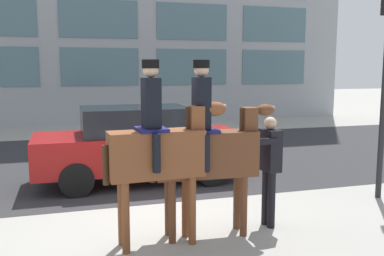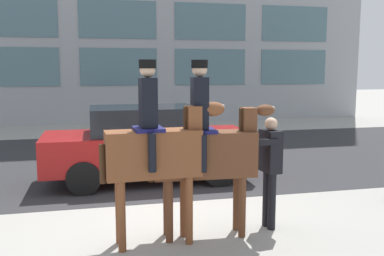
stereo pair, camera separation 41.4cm
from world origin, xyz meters
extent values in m
plane|color=#9E9B93|center=(0.00, 0.00, 0.00)|extent=(80.00, 80.00, 0.00)
cube|color=#2D2D30|center=(0.00, 4.75, 0.00)|extent=(24.84, 8.50, 0.01)
cube|color=slate|center=(-4.37, 12.83, 2.63)|extent=(3.50, 0.02, 1.71)
cube|color=slate|center=(0.00, 12.83, 2.63)|extent=(3.50, 0.02, 1.71)
cube|color=slate|center=(4.37, 12.83, 2.63)|extent=(3.50, 0.02, 1.71)
cube|color=slate|center=(8.74, 12.83, 2.63)|extent=(3.50, 0.02, 1.71)
cube|color=slate|center=(-4.37, 12.83, 4.77)|extent=(3.50, 0.02, 1.71)
cube|color=slate|center=(0.00, 12.83, 4.77)|extent=(3.50, 0.02, 1.71)
cube|color=slate|center=(4.37, 12.83, 4.77)|extent=(3.50, 0.02, 1.71)
cube|color=slate|center=(8.74, 12.83, 4.77)|extent=(3.50, 0.02, 1.71)
cube|color=brown|center=(-0.41, -1.34, 1.34)|extent=(1.37, 0.51, 0.67)
cylinder|color=brown|center=(0.07, -1.16, 0.50)|extent=(0.11, 0.11, 1.00)
cylinder|color=brown|center=(0.08, -1.46, 0.50)|extent=(0.11, 0.11, 1.00)
cylinder|color=brown|center=(-0.90, -1.21, 0.50)|extent=(0.11, 0.11, 1.00)
cylinder|color=brown|center=(-0.88, -1.52, 0.50)|extent=(0.11, 0.11, 1.00)
cube|color=brown|center=(0.18, -1.31, 1.72)|extent=(0.21, 0.25, 0.57)
cube|color=#382314|center=(0.06, -1.31, 1.74)|extent=(0.04, 0.08, 0.51)
ellipsoid|color=brown|center=(0.48, -1.29, 1.95)|extent=(0.37, 0.22, 0.22)
cube|color=silver|center=(0.59, -1.28, 1.97)|extent=(0.13, 0.06, 0.09)
cylinder|color=#382314|center=(-1.12, -1.37, 1.23)|extent=(0.09, 0.09, 0.55)
cube|color=#14144C|center=(-0.48, -1.34, 1.69)|extent=(0.43, 0.50, 0.05)
cube|color=black|center=(-0.48, -1.34, 2.07)|extent=(0.24, 0.33, 0.69)
sphere|color=#D1A889|center=(-0.48, -1.34, 2.52)|extent=(0.22, 0.22, 0.22)
cylinder|color=black|center=(-0.48, -1.34, 2.60)|extent=(0.24, 0.24, 0.12)
cylinder|color=black|center=(-0.49, -1.07, 1.41)|extent=(0.11, 0.11, 0.53)
cylinder|color=black|center=(-0.46, -1.61, 1.41)|extent=(0.11, 0.11, 0.53)
cube|color=#59331E|center=(0.38, -1.21, 1.27)|extent=(1.56, 0.52, 0.68)
cylinder|color=#59331E|center=(0.94, -1.09, 0.47)|extent=(0.11, 0.11, 0.93)
cylinder|color=#59331E|center=(0.92, -1.39, 0.47)|extent=(0.11, 0.11, 0.93)
cylinder|color=#59331E|center=(-0.17, -1.03, 0.47)|extent=(0.11, 0.11, 0.93)
cylinder|color=#59331E|center=(-0.18, -1.34, 0.47)|extent=(0.11, 0.11, 0.93)
cube|color=#59331E|center=(1.05, -1.25, 1.66)|extent=(0.21, 0.25, 0.59)
cube|color=#382314|center=(0.93, -1.24, 1.68)|extent=(0.04, 0.08, 0.53)
ellipsoid|color=#59331E|center=(1.31, -1.26, 1.91)|extent=(0.30, 0.21, 0.18)
cube|color=silver|center=(1.40, -1.26, 1.93)|extent=(0.11, 0.06, 0.07)
cylinder|color=#382314|center=(-0.43, -1.17, 1.16)|extent=(0.09, 0.09, 0.55)
cube|color=#14144C|center=(0.30, -1.21, 1.63)|extent=(0.48, 0.50, 0.05)
cube|color=black|center=(0.30, -1.21, 2.04)|extent=(0.24, 0.33, 0.76)
sphere|color=#D1A889|center=(0.30, -1.21, 2.53)|extent=(0.22, 0.22, 0.22)
cylinder|color=black|center=(0.30, -1.21, 2.60)|extent=(0.24, 0.24, 0.12)
cylinder|color=black|center=(0.31, -0.94, 1.34)|extent=(0.11, 0.11, 0.54)
cylinder|color=black|center=(0.29, -1.48, 1.34)|extent=(0.11, 0.11, 0.54)
cylinder|color=black|center=(1.48, -1.20, 0.46)|extent=(0.13, 0.13, 0.92)
cylinder|color=black|center=(1.47, -1.04, 0.46)|extent=(0.13, 0.13, 0.92)
cube|color=black|center=(1.47, -1.12, 1.25)|extent=(0.26, 0.42, 0.67)
sphere|color=#D1A889|center=(1.47, -1.12, 1.68)|extent=(0.20, 0.20, 0.20)
cube|color=black|center=(1.22, -1.33, 1.43)|extent=(0.56, 0.15, 0.09)
cone|color=orange|center=(0.88, -1.37, 1.43)|extent=(0.18, 0.06, 0.04)
cube|color=maroon|center=(-0.03, 2.21, 0.73)|extent=(4.59, 1.75, 0.76)
cube|color=black|center=(-0.15, 2.21, 1.41)|extent=(2.29, 1.54, 0.59)
cylinder|color=black|center=(1.39, 1.40, 0.35)|extent=(0.70, 0.21, 0.70)
cylinder|color=black|center=(1.39, 3.01, 0.35)|extent=(0.70, 0.21, 0.70)
cylinder|color=black|center=(-1.46, 1.40, 0.35)|extent=(0.70, 0.21, 0.70)
cylinder|color=black|center=(-1.46, 3.01, 0.35)|extent=(0.70, 0.21, 0.70)
camera|label=1|loc=(-1.62, -7.17, 2.53)|focal=40.00mm
camera|label=2|loc=(-1.22, -7.27, 2.53)|focal=40.00mm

